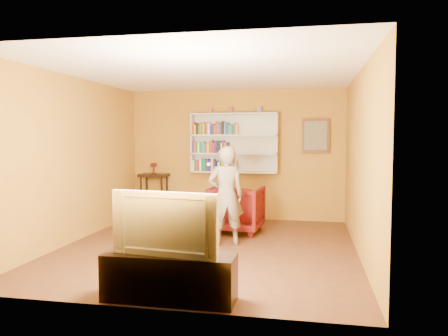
{
  "coord_description": "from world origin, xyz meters",
  "views": [
    {
      "loc": [
        1.53,
        -6.53,
        1.71
      ],
      "look_at": [
        0.1,
        0.75,
        1.19
      ],
      "focal_mm": 35.0,
      "sensor_mm": 36.0,
      "label": 1
    }
  ],
  "objects": [
    {
      "name": "room_shell",
      "position": [
        0.0,
        0.0,
        1.02
      ],
      "size": [
        5.3,
        5.8,
        2.88
      ],
      "color": "#462816",
      "rests_on": "ground"
    },
    {
      "name": "bookshelf",
      "position": [
        0.0,
        2.41,
        1.59
      ],
      "size": [
        1.8,
        0.29,
        1.23
      ],
      "color": "silver",
      "rests_on": "room_shell"
    },
    {
      "name": "books_row_lower",
      "position": [
        -0.4,
        2.3,
        1.13
      ],
      "size": [
        0.93,
        0.19,
        0.27
      ],
      "color": "silver",
      "rests_on": "bookshelf"
    },
    {
      "name": "books_row_middle",
      "position": [
        -0.47,
        2.3,
        1.51
      ],
      "size": [
        0.76,
        0.19,
        0.26
      ],
      "color": "navy",
      "rests_on": "bookshelf"
    },
    {
      "name": "books_row_upper",
      "position": [
        -0.4,
        2.3,
        1.89
      ],
      "size": [
        0.94,
        0.19,
        0.27
      ],
      "color": "red",
      "rests_on": "bookshelf"
    },
    {
      "name": "ornament_left",
      "position": [
        -0.5,
        2.35,
        2.27
      ],
      "size": [
        0.08,
        0.08,
        0.11
      ],
      "primitive_type": "cube",
      "color": "#A1532E",
      "rests_on": "bookshelf"
    },
    {
      "name": "ornament_centre",
      "position": [
        -0.07,
        2.35,
        2.28
      ],
      "size": [
        0.09,
        0.09,
        0.12
      ],
      "primitive_type": "cube",
      "color": "maroon",
      "rests_on": "bookshelf"
    },
    {
      "name": "ornament_right",
      "position": [
        0.52,
        2.35,
        2.27
      ],
      "size": [
        0.08,
        0.08,
        0.11
      ],
      "primitive_type": "cube",
      "color": "slate",
      "rests_on": "bookshelf"
    },
    {
      "name": "framed_painting",
      "position": [
        1.65,
        2.46,
        1.75
      ],
      "size": [
        0.55,
        0.05,
        0.7
      ],
      "color": "#502D17",
      "rests_on": "room_shell"
    },
    {
      "name": "console_table",
      "position": [
        -1.71,
        2.25,
        0.78
      ],
      "size": [
        0.58,
        0.44,
        0.94
      ],
      "color": "black",
      "rests_on": "ground"
    },
    {
      "name": "ruby_lustre",
      "position": [
        -1.71,
        2.25,
        1.11
      ],
      "size": [
        0.15,
        0.15,
        0.23
      ],
      "color": "maroon",
      "rests_on": "console_table"
    },
    {
      "name": "armchair",
      "position": [
        0.25,
        1.17,
        0.42
      ],
      "size": [
        0.97,
        1.0,
        0.84
      ],
      "primitive_type": "imported",
      "rotation": [
        0.0,
        0.0,
        3.06
      ],
      "color": "#440408",
      "rests_on": "ground"
    },
    {
      "name": "person",
      "position": [
        0.24,
        0.2,
        0.79
      ],
      "size": [
        0.67,
        0.54,
        1.58
      ],
      "primitive_type": "imported",
      "rotation": [
        0.0,
        0.0,
        3.46
      ],
      "color": "#706152",
      "rests_on": "ground"
    },
    {
      "name": "game_remote",
      "position": [
        0.03,
        -0.03,
        1.31
      ],
      "size": [
        0.04,
        0.15,
        0.04
      ],
      "primitive_type": "cube",
      "color": "white",
      "rests_on": "person"
    },
    {
      "name": "tv_cabinet",
      "position": [
        0.11,
        -2.25,
        0.25
      ],
      "size": [
        1.39,
        0.42,
        0.5
      ],
      "primitive_type": "cube",
      "color": "black",
      "rests_on": "ground"
    },
    {
      "name": "television",
      "position": [
        0.11,
        -2.25,
        0.83
      ],
      "size": [
        1.17,
        0.31,
        0.67
      ],
      "primitive_type": "imported",
      "rotation": [
        0.0,
        0.0,
        -0.13
      ],
      "color": "black",
      "rests_on": "tv_cabinet"
    }
  ]
}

